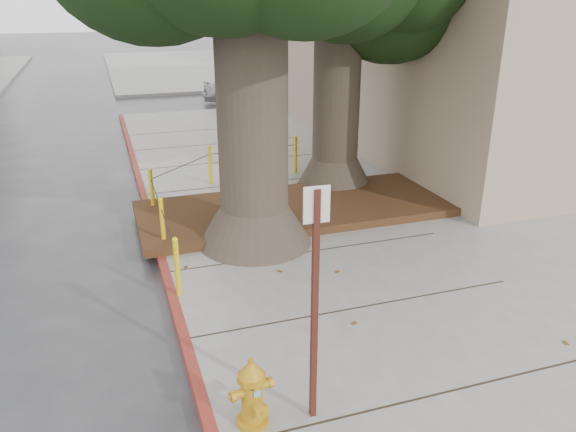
% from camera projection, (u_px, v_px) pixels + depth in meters
% --- Properties ---
extents(ground, '(140.00, 140.00, 0.00)m').
position_uv_depth(ground, '(326.00, 322.00, 7.99)').
color(ground, '#28282B').
rests_on(ground, ground).
extents(sidewalk_main, '(16.00, 26.00, 0.15)m').
position_uv_depth(sidewalk_main, '(543.00, 210.00, 11.94)').
color(sidewalk_main, slate).
rests_on(sidewalk_main, ground).
extents(sidewalk_far, '(16.00, 20.00, 0.15)m').
position_uv_depth(sidewalk_far, '(237.00, 65.00, 36.18)').
color(sidewalk_far, slate).
rests_on(sidewalk_far, ground).
extents(curb_red, '(0.14, 26.00, 0.16)m').
position_uv_depth(curb_red, '(163.00, 263.00, 9.58)').
color(curb_red, maroon).
rests_on(curb_red, ground).
extents(planter_bed, '(6.40, 2.60, 0.16)m').
position_uv_depth(planter_bed, '(296.00, 208.00, 11.61)').
color(planter_bed, black).
rests_on(planter_bed, sidewalk_main).
extents(bollard_ring, '(3.79, 5.39, 0.95)m').
position_uv_depth(bollard_ring, '(206.00, 190.00, 11.35)').
color(bollard_ring, yellow).
rests_on(bollard_ring, sidewalk_main).
extents(fire_hydrant, '(0.43, 0.41, 0.81)m').
position_uv_depth(fire_hydrant, '(252.00, 393.00, 5.76)').
color(fire_hydrant, '#BC8513').
rests_on(fire_hydrant, sidewalk_main).
extents(signpost, '(0.26, 0.06, 2.59)m').
position_uv_depth(signpost, '(315.00, 295.00, 5.49)').
color(signpost, '#471911').
rests_on(signpost, sidewalk_main).
extents(car_silver, '(3.80, 1.93, 1.24)m').
position_uv_depth(car_silver, '(245.00, 88.00, 23.96)').
color(car_silver, '#9F9FA4').
rests_on(car_silver, ground).
extents(car_red, '(3.47, 1.56, 1.10)m').
position_uv_depth(car_red, '(428.00, 80.00, 26.62)').
color(car_red, maroon).
rests_on(car_red, ground).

